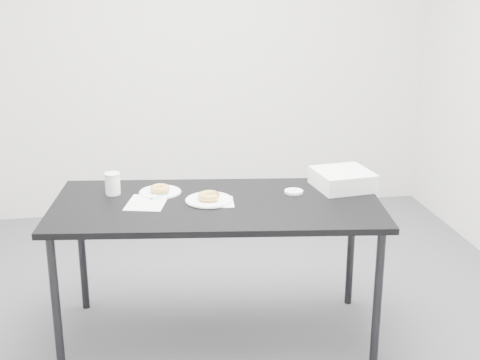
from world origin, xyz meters
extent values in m
plane|color=#545359|center=(0.00, 0.00, 0.00)|extent=(4.00, 4.00, 0.00)
cube|color=silver|center=(0.00, 2.00, 1.35)|extent=(4.00, 0.02, 2.70)
cube|color=black|center=(-0.02, -0.05, 0.77)|extent=(1.81, 1.02, 0.03)
cylinder|color=black|center=(-0.85, -0.28, 0.38)|extent=(0.04, 0.04, 0.75)
cylinder|color=black|center=(-0.77, 0.39, 0.38)|extent=(0.04, 0.04, 0.75)
cylinder|color=black|center=(0.72, -0.49, 0.38)|extent=(0.04, 0.04, 0.75)
cylinder|color=black|center=(0.81, 0.18, 0.38)|extent=(0.04, 0.04, 0.75)
cube|color=white|center=(-0.39, 0.01, 0.78)|extent=(0.25, 0.29, 0.00)
cube|color=green|center=(-0.30, 0.08, 0.79)|extent=(0.05, 0.05, 0.00)
cylinder|color=#0C8086|center=(-0.32, 0.08, 0.79)|extent=(0.10, 0.06, 0.01)
cube|color=white|center=(-0.02, -0.05, 0.78)|extent=(0.19, 0.19, 0.00)
cylinder|color=white|center=(-0.06, -0.02, 0.79)|extent=(0.25, 0.25, 0.01)
torus|color=gold|center=(-0.06, -0.02, 0.81)|extent=(0.14, 0.14, 0.04)
cylinder|color=white|center=(-0.31, 0.16, 0.79)|extent=(0.23, 0.23, 0.01)
torus|color=gold|center=(-0.31, 0.16, 0.81)|extent=(0.14, 0.14, 0.04)
cylinder|color=white|center=(-0.56, 0.18, 0.84)|extent=(0.08, 0.08, 0.12)
cylinder|color=white|center=(0.41, 0.04, 0.79)|extent=(0.10, 0.10, 0.01)
cube|color=white|center=(0.70, 0.08, 0.83)|extent=(0.33, 0.33, 0.10)
camera|label=1|loc=(-0.45, -3.31, 1.96)|focal=50.00mm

